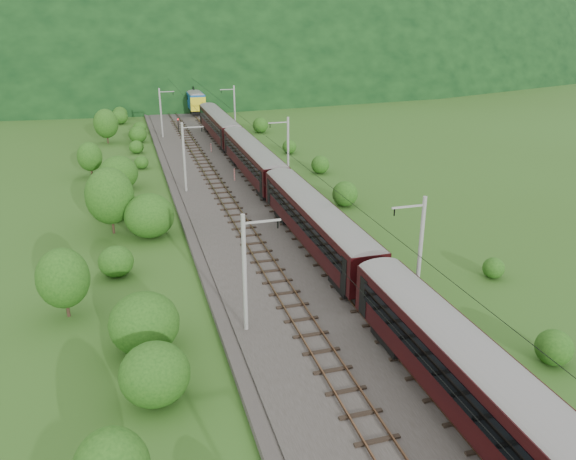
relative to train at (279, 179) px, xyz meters
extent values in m
plane|color=#30541A|center=(-2.40, -22.52, -3.60)|extent=(600.00, 600.00, 0.00)
cube|color=#38332D|center=(-2.40, -12.52, -3.45)|extent=(14.00, 220.00, 0.30)
cube|color=brown|center=(-5.52, -12.52, -3.11)|extent=(0.08, 220.00, 0.15)
cube|color=brown|center=(-4.08, -12.52, -3.11)|extent=(0.08, 220.00, 0.15)
cube|color=black|center=(-4.80, -12.52, -3.24)|extent=(2.40, 220.00, 0.12)
cube|color=brown|center=(-0.72, -12.52, -3.11)|extent=(0.08, 220.00, 0.15)
cube|color=brown|center=(0.72, -12.52, -3.11)|extent=(0.08, 220.00, 0.15)
cube|color=black|center=(0.00, -12.52, -3.24)|extent=(2.40, 220.00, 0.12)
cylinder|color=gray|center=(-8.60, -22.52, 0.70)|extent=(0.28, 0.28, 8.00)
cube|color=gray|center=(-7.40, -22.52, 4.10)|extent=(2.40, 0.12, 0.12)
cylinder|color=black|center=(-6.40, -22.52, 3.80)|extent=(0.10, 0.10, 0.50)
cylinder|color=gray|center=(-8.60, 9.48, 0.70)|extent=(0.28, 0.28, 8.00)
cube|color=gray|center=(-7.40, 9.48, 4.10)|extent=(2.40, 0.12, 0.12)
cylinder|color=black|center=(-6.40, 9.48, 3.80)|extent=(0.10, 0.10, 0.50)
cylinder|color=gray|center=(-8.60, 41.48, 0.70)|extent=(0.28, 0.28, 8.00)
cube|color=gray|center=(-7.40, 41.48, 4.10)|extent=(2.40, 0.12, 0.12)
cylinder|color=black|center=(-6.40, 41.48, 3.80)|extent=(0.10, 0.10, 0.50)
cylinder|color=gray|center=(-8.60, 73.48, 0.70)|extent=(0.28, 0.28, 8.00)
cube|color=gray|center=(-7.40, 73.48, 4.10)|extent=(2.40, 0.12, 0.12)
cylinder|color=black|center=(-6.40, 73.48, 3.80)|extent=(0.10, 0.10, 0.50)
cylinder|color=gray|center=(-8.60, 105.48, 0.70)|extent=(0.28, 0.28, 8.00)
cube|color=gray|center=(-7.40, 105.48, 4.10)|extent=(2.40, 0.12, 0.12)
cylinder|color=black|center=(-6.40, 105.48, 3.80)|extent=(0.10, 0.10, 0.50)
cylinder|color=gray|center=(3.80, -22.52, 0.70)|extent=(0.28, 0.28, 8.00)
cube|color=gray|center=(2.60, -22.52, 4.10)|extent=(2.40, 0.12, 0.12)
cylinder|color=black|center=(1.60, -22.52, 3.80)|extent=(0.10, 0.10, 0.50)
cylinder|color=gray|center=(3.80, 9.48, 0.70)|extent=(0.28, 0.28, 8.00)
cube|color=gray|center=(2.60, 9.48, 4.10)|extent=(2.40, 0.12, 0.12)
cylinder|color=black|center=(1.60, 9.48, 3.80)|extent=(0.10, 0.10, 0.50)
cylinder|color=gray|center=(3.80, 41.48, 0.70)|extent=(0.28, 0.28, 8.00)
cube|color=gray|center=(2.60, 41.48, 4.10)|extent=(2.40, 0.12, 0.12)
cylinder|color=black|center=(1.60, 41.48, 3.80)|extent=(0.10, 0.10, 0.50)
cylinder|color=gray|center=(3.80, 73.48, 0.70)|extent=(0.28, 0.28, 8.00)
cube|color=gray|center=(2.60, 73.48, 4.10)|extent=(2.40, 0.12, 0.12)
cylinder|color=black|center=(1.60, 73.48, 3.80)|extent=(0.10, 0.10, 0.50)
cylinder|color=gray|center=(3.80, 105.48, 0.70)|extent=(0.28, 0.28, 8.00)
cube|color=gray|center=(2.60, 105.48, 4.10)|extent=(2.40, 0.12, 0.12)
cylinder|color=black|center=(1.60, 105.48, 3.80)|extent=(0.10, 0.10, 0.50)
cylinder|color=black|center=(-4.80, -12.52, 3.50)|extent=(0.03, 198.00, 0.03)
cylinder|color=black|center=(0.00, -12.52, 3.50)|extent=(0.03, 198.00, 0.03)
ellipsoid|color=black|center=(-2.40, 237.48, -3.60)|extent=(504.00, 360.00, 244.00)
cube|color=black|center=(0.00, -35.10, -0.58)|extent=(2.96, 22.48, 3.07)
cylinder|color=gray|center=(0.00, -35.10, 0.80)|extent=(2.96, 22.37, 2.96)
cube|color=black|center=(-1.50, -35.10, -0.21)|extent=(0.05, 19.78, 1.18)
cube|color=black|center=(1.50, -35.10, -0.21)|extent=(0.05, 19.78, 1.18)
cube|color=black|center=(0.00, -27.23, -2.58)|extent=(2.25, 3.27, 0.92)
cube|color=black|center=(0.00, -11.54, -0.58)|extent=(2.96, 22.48, 3.07)
cylinder|color=gray|center=(0.00, -11.54, 0.80)|extent=(2.96, 22.37, 2.96)
cube|color=black|center=(-1.50, -11.54, -0.21)|extent=(0.05, 19.78, 1.18)
cube|color=black|center=(1.50, -11.54, -0.21)|extent=(0.05, 19.78, 1.18)
cube|color=black|center=(0.00, -19.41, -2.58)|extent=(2.25, 3.27, 0.92)
cube|color=black|center=(0.00, -3.67, -2.58)|extent=(2.25, 3.27, 0.92)
cube|color=black|center=(0.00, 12.02, -0.58)|extent=(2.96, 22.48, 3.07)
cylinder|color=gray|center=(0.00, 12.02, 0.80)|extent=(2.96, 22.37, 2.96)
cube|color=black|center=(-1.50, 12.02, -0.21)|extent=(0.05, 19.78, 1.18)
cube|color=black|center=(1.50, 12.02, -0.21)|extent=(0.05, 19.78, 1.18)
cube|color=black|center=(0.00, 4.15, -2.58)|extent=(2.25, 3.27, 0.92)
cube|color=black|center=(0.00, 19.89, -2.58)|extent=(2.25, 3.27, 0.92)
cube|color=black|center=(0.00, 35.58, -0.58)|extent=(2.96, 22.48, 3.07)
cylinder|color=gray|center=(0.00, 35.58, 0.80)|extent=(2.96, 22.37, 2.96)
cube|color=black|center=(-1.50, 35.58, -0.21)|extent=(0.05, 19.78, 1.18)
cube|color=black|center=(1.50, 35.58, -0.21)|extent=(0.05, 19.78, 1.18)
cube|color=black|center=(0.00, 27.71, -2.58)|extent=(2.25, 3.27, 0.92)
cube|color=black|center=(0.00, 43.44, -2.58)|extent=(2.25, 3.27, 0.92)
cube|color=#134E95|center=(0.00, 68.33, -0.58)|extent=(2.96, 18.39, 3.07)
cylinder|color=gray|center=(0.00, 68.33, 0.80)|extent=(2.96, 18.30, 2.96)
cube|color=black|center=(-1.50, 68.33, -0.21)|extent=(0.05, 16.18, 1.18)
cube|color=black|center=(1.50, 68.33, -0.21)|extent=(0.05, 16.18, 1.18)
cube|color=black|center=(0.00, 61.89, -2.58)|extent=(2.25, 3.27, 0.92)
cube|color=black|center=(0.00, 74.77, -2.58)|extent=(2.25, 3.27, 0.92)
cube|color=yellow|center=(0.00, 77.32, -0.79)|extent=(3.02, 0.50, 2.76)
cube|color=yellow|center=(0.00, 59.33, -0.79)|extent=(3.02, 0.50, 2.76)
cube|color=black|center=(0.00, 71.33, 1.51)|extent=(0.08, 1.60, 0.92)
cylinder|color=red|center=(-2.58, 28.36, -2.66)|extent=(0.14, 0.14, 1.29)
cylinder|color=red|center=(-2.30, 12.23, -2.55)|extent=(0.16, 0.16, 1.50)
cylinder|color=black|center=(-5.56, 45.12, -2.24)|extent=(0.15, 0.15, 2.14)
sphere|color=red|center=(-5.56, 45.12, -1.12)|extent=(0.26, 0.26, 0.26)
ellipsoid|color=#1D4913|center=(-14.76, -27.92, -1.90)|extent=(3.80, 3.80, 3.42)
ellipsoid|color=#1D4913|center=(-15.01, -22.78, -1.67)|extent=(4.30, 4.30, 3.87)
ellipsoid|color=#1D4913|center=(-16.63, -11.15, -2.35)|extent=(2.78, 2.78, 2.50)
ellipsoid|color=#1D4913|center=(-13.48, -3.23, -1.52)|extent=(4.63, 4.63, 4.17)
ellipsoid|color=#1D4913|center=(-16.57, 2.88, -2.08)|extent=(3.38, 3.38, 3.04)
ellipsoid|color=#1D4913|center=(-15.99, 13.38, -1.57)|extent=(4.52, 4.52, 4.07)
ellipsoid|color=#1D4913|center=(-13.03, 22.48, -2.74)|extent=(1.93, 1.93, 1.74)
ellipsoid|color=#1D4913|center=(-13.27, 31.88, -2.63)|extent=(2.16, 2.16, 1.95)
ellipsoid|color=#1D4913|center=(-12.69, 39.62, -2.30)|extent=(2.91, 2.91, 2.62)
ellipsoid|color=#1D4913|center=(-12.06, 46.85, -2.56)|extent=(2.32, 2.32, 2.09)
ellipsoid|color=#1D4913|center=(-15.27, 57.40, -2.21)|extent=(3.10, 3.10, 2.79)
ellipsoid|color=#1D4913|center=(-15.09, 62.40, -2.35)|extent=(2.79, 2.79, 2.51)
ellipsoid|color=#1D4913|center=(-17.49, 71.24, -1.61)|extent=(4.44, 4.44, 3.99)
cylinder|color=black|center=(-19.96, -16.88, -2.23)|extent=(0.24, 0.24, 2.75)
ellipsoid|color=#1D4913|center=(-19.96, -16.88, -0.66)|extent=(3.53, 3.53, 4.24)
cylinder|color=black|center=(-16.83, -1.34, -1.86)|extent=(0.24, 0.24, 3.50)
ellipsoid|color=#1D4913|center=(-16.83, -1.34, 0.14)|extent=(4.49, 4.49, 5.39)
cylinder|color=black|center=(-19.39, 20.47, -2.40)|extent=(0.24, 0.24, 2.42)
ellipsoid|color=#1D4913|center=(-19.39, 20.47, -1.01)|extent=(3.11, 3.11, 3.73)
cylinder|color=black|center=(-17.44, 40.38, -2.10)|extent=(0.24, 0.24, 3.00)
ellipsoid|color=#1D4913|center=(-17.44, 40.38, -0.39)|extent=(3.86, 3.86, 4.63)
ellipsoid|color=#1D4913|center=(8.24, -31.14, -2.62)|extent=(2.20, 2.20, 1.98)
ellipsoid|color=#1D4913|center=(11.99, -20.04, -2.84)|extent=(1.71, 1.71, 1.54)
ellipsoid|color=#1D4913|center=(7.42, -0.05, -2.36)|extent=(2.77, 2.77, 2.49)
ellipsoid|color=#1D4913|center=(9.37, 13.37, -2.54)|extent=(2.38, 2.38, 2.14)
ellipsoid|color=#1D4913|center=(8.67, 25.14, -2.67)|extent=(2.09, 2.09, 1.88)
ellipsoid|color=#1D4913|center=(8.32, 41.74, -2.40)|extent=(2.68, 2.68, 2.42)
camera|label=1|loc=(-15.12, -54.01, 16.06)|focal=35.00mm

